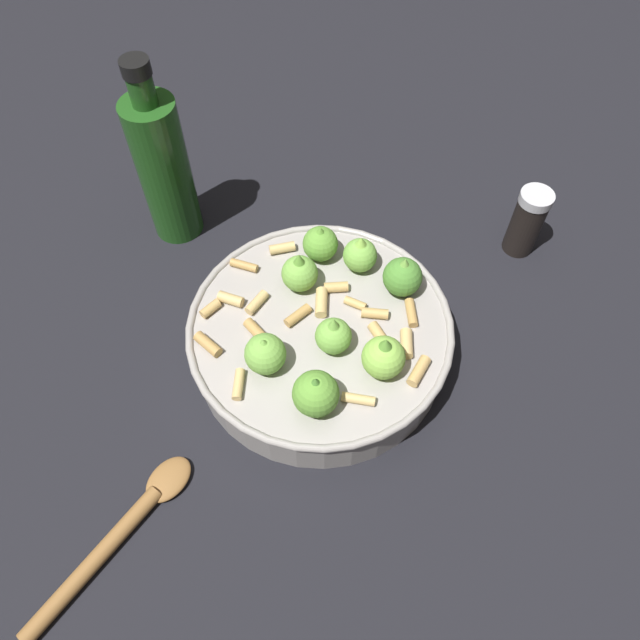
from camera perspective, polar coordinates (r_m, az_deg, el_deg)
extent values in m
plane|color=black|center=(0.69, 0.00, -2.96)|extent=(2.40, 2.40, 0.00)
cylinder|color=#9E9993|center=(0.67, 0.00, -1.77)|extent=(0.28, 0.28, 0.05)
torus|color=#9E9993|center=(0.64, 0.00, -0.50)|extent=(0.29, 0.29, 0.01)
sphere|color=#4C8933|center=(0.66, 7.79, 4.05)|extent=(0.04, 0.04, 0.04)
cone|color=#75B247|center=(0.64, 8.00, 5.23)|extent=(0.02, 0.02, 0.02)
sphere|color=#75B247|center=(0.68, 3.80, 6.12)|extent=(0.04, 0.04, 0.04)
cone|color=#8CC64C|center=(0.66, 3.89, 7.25)|extent=(0.02, 0.02, 0.02)
sphere|color=#75B247|center=(0.66, -1.93, 4.40)|extent=(0.04, 0.04, 0.04)
cone|color=#609E38|center=(0.64, -1.99, 5.62)|extent=(0.02, 0.02, 0.02)
sphere|color=#8CC64C|center=(0.60, 6.00, -3.55)|extent=(0.04, 0.04, 0.04)
cone|color=#609E38|center=(0.58, 6.20, -2.38)|extent=(0.02, 0.02, 0.02)
sphere|color=#75B247|center=(0.61, 1.27, -1.52)|extent=(0.04, 0.04, 0.04)
cone|color=#75B247|center=(0.60, 1.31, -0.45)|extent=(0.02, 0.02, 0.02)
sphere|color=#609E38|center=(0.58, -0.41, -6.97)|extent=(0.05, 0.05, 0.05)
cone|color=#4C8933|center=(0.56, -0.42, -5.97)|extent=(0.02, 0.02, 0.02)
sphere|color=#75B247|center=(0.60, -5.19, -3.20)|extent=(0.04, 0.04, 0.04)
cone|color=#75B247|center=(0.59, -5.33, -2.25)|extent=(0.02, 0.02, 0.01)
sphere|color=#609E38|center=(0.69, 0.03, 7.20)|extent=(0.04, 0.04, 0.04)
cone|color=#609E38|center=(0.67, 0.03, 8.28)|extent=(0.02, 0.02, 0.01)
cylinder|color=tan|center=(0.66, -10.31, 1.07)|extent=(0.03, 0.02, 0.01)
cylinder|color=tan|center=(0.59, 3.63, -7.45)|extent=(0.02, 0.03, 0.01)
cylinder|color=tan|center=(0.65, 3.34, 1.57)|extent=(0.01, 0.02, 0.01)
cylinder|color=tan|center=(0.64, -2.13, 0.40)|extent=(0.03, 0.02, 0.01)
cylinder|color=tan|center=(0.65, 8.61, 0.68)|extent=(0.03, 0.02, 0.01)
cylinder|color=tan|center=(0.66, -8.43, 1.96)|extent=(0.01, 0.03, 0.01)
cylinder|color=tan|center=(0.70, -3.59, 6.80)|extent=(0.03, 0.03, 0.01)
cylinder|color=tan|center=(0.69, -7.18, 5.14)|extent=(0.01, 0.03, 0.01)
cylinder|color=tan|center=(0.61, 9.31, -4.77)|extent=(0.03, 0.02, 0.01)
cylinder|color=tan|center=(0.63, 5.63, -1.44)|extent=(0.03, 0.03, 0.01)
cylinder|color=tan|center=(0.66, 1.84, 3.03)|extent=(0.02, 0.03, 0.01)
cylinder|color=tan|center=(0.63, -10.53, -2.27)|extent=(0.02, 0.03, 0.01)
cylinder|color=tan|center=(0.65, 0.12, 1.67)|extent=(0.04, 0.02, 0.01)
cylinder|color=tan|center=(0.64, -6.03, -1.05)|extent=(0.03, 0.03, 0.01)
cylinder|color=tan|center=(0.63, 8.16, -2.21)|extent=(0.03, 0.02, 0.01)
cylinder|color=tan|center=(0.65, 5.19, 0.63)|extent=(0.02, 0.03, 0.01)
cylinder|color=tan|center=(0.61, -7.70, -6.03)|extent=(0.03, 0.02, 0.01)
cylinder|color=tan|center=(0.66, -5.84, 1.94)|extent=(0.03, 0.02, 0.01)
cylinder|color=black|center=(0.79, 18.81, 8.45)|extent=(0.04, 0.04, 0.08)
cylinder|color=silver|center=(0.76, 19.76, 10.78)|extent=(0.04, 0.04, 0.01)
cylinder|color=#1E4C19|center=(0.76, -14.45, 13.40)|extent=(0.06, 0.06, 0.19)
cylinder|color=#1E4C19|center=(0.69, -16.48, 20.15)|extent=(0.03, 0.03, 0.04)
cylinder|color=black|center=(0.68, -17.03, 21.86)|extent=(0.03, 0.03, 0.02)
cylinder|color=olive|center=(0.63, -20.52, -20.55)|extent=(0.16, 0.06, 0.02)
ellipsoid|color=olive|center=(0.64, -14.10, -14.38)|extent=(0.06, 0.05, 0.01)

